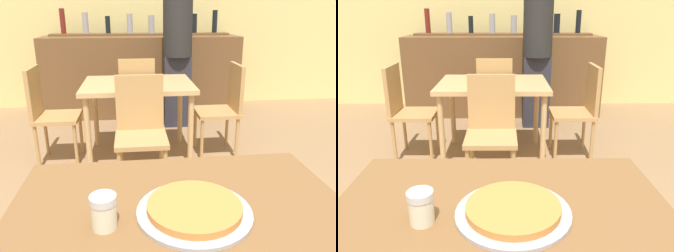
% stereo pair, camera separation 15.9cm
% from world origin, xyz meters
% --- Properties ---
extents(wall_back, '(8.00, 0.05, 2.80)m').
position_xyz_m(wall_back, '(0.00, 4.03, 1.40)').
color(wall_back, '#EAD684').
rests_on(wall_back, ground_plane).
extents(dining_table_near, '(1.16, 0.78, 0.73)m').
position_xyz_m(dining_table_near, '(0.00, 0.00, 0.65)').
color(dining_table_near, brown).
rests_on(dining_table_near, ground_plane).
extents(dining_table_far, '(1.01, 0.78, 0.74)m').
position_xyz_m(dining_table_far, '(-0.09, 2.05, 0.65)').
color(dining_table_far, tan).
rests_on(dining_table_far, ground_plane).
extents(bar_counter, '(2.60, 0.56, 1.06)m').
position_xyz_m(bar_counter, '(0.00, 3.53, 0.53)').
color(bar_counter, brown).
rests_on(bar_counter, ground_plane).
extents(bar_back_shelf, '(2.39, 0.24, 0.34)m').
position_xyz_m(bar_back_shelf, '(0.01, 3.67, 1.13)').
color(bar_back_shelf, brown).
rests_on(bar_back_shelf, bar_counter).
extents(chair_far_side_front, '(0.40, 0.40, 0.90)m').
position_xyz_m(chair_far_side_front, '(-0.09, 1.49, 0.51)').
color(chair_far_side_front, tan).
rests_on(chair_far_side_front, ground_plane).
extents(chair_far_side_back, '(0.40, 0.40, 0.90)m').
position_xyz_m(chair_far_side_back, '(-0.09, 2.61, 0.51)').
color(chair_far_side_back, tan).
rests_on(chair_far_side_back, ground_plane).
extents(chair_far_side_left, '(0.40, 0.40, 0.90)m').
position_xyz_m(chair_far_side_left, '(-0.93, 2.05, 0.51)').
color(chair_far_side_left, tan).
rests_on(chair_far_side_left, ground_plane).
extents(chair_far_side_right, '(0.40, 0.40, 0.90)m').
position_xyz_m(chair_far_side_right, '(0.74, 2.05, 0.51)').
color(chair_far_side_right, tan).
rests_on(chair_far_side_right, ground_plane).
extents(pizza_tray, '(0.38, 0.38, 0.04)m').
position_xyz_m(pizza_tray, '(0.04, -0.04, 0.75)').
color(pizza_tray, '#A3A3A8').
rests_on(pizza_tray, dining_table_near).
extents(cheese_shaker, '(0.08, 0.08, 0.11)m').
position_xyz_m(cheese_shaker, '(-0.25, -0.08, 0.79)').
color(cheese_shaker, beige).
rests_on(cheese_shaker, dining_table_near).
extents(person_standing, '(0.34, 0.34, 1.80)m').
position_xyz_m(person_standing, '(0.40, 2.95, 0.98)').
color(person_standing, '#2D2D38').
rests_on(person_standing, ground_plane).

